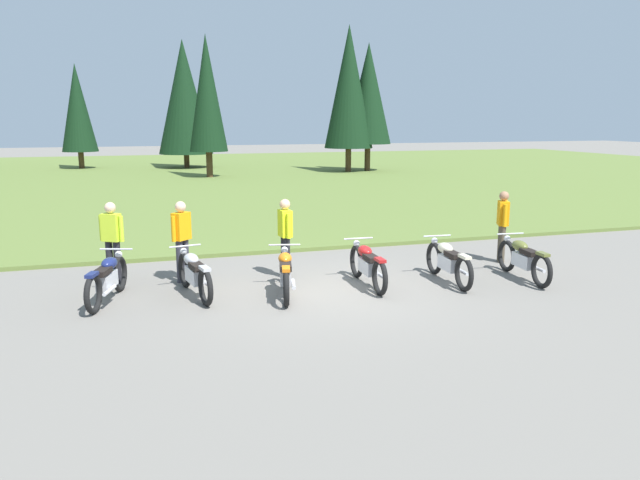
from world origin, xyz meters
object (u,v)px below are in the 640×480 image
at_px(rider_with_back_turned, 112,238).
at_px(rider_in_hivis_vest, 182,236).
at_px(rider_near_row_end, 285,233).
at_px(motorcycle_orange, 285,273).
at_px(motorcycle_olive, 523,259).
at_px(motorcycle_red, 368,264).
at_px(motorcycle_navy, 107,278).
at_px(motorcycle_cream, 448,261).
at_px(rider_checking_bike, 503,222).
at_px(motorcycle_silver, 194,273).

bearing_deg(rider_with_back_turned, rider_in_hivis_vest, -11.77).
distance_m(rider_with_back_turned, rider_near_row_end, 3.51).
bearing_deg(motorcycle_orange, motorcycle_olive, -3.67).
relative_size(motorcycle_red, rider_in_hivis_vest, 1.26).
relative_size(motorcycle_navy, motorcycle_cream, 0.97).
bearing_deg(motorcycle_cream, rider_in_hivis_vest, 162.05).
xyz_separation_m(motorcycle_red, rider_near_row_end, (-1.40, 1.15, 0.51)).
height_order(motorcycle_orange, rider_in_hivis_vest, rider_in_hivis_vest).
bearing_deg(motorcycle_orange, rider_checking_bike, 11.97).
distance_m(motorcycle_silver, rider_with_back_turned, 2.11).
xyz_separation_m(motorcycle_navy, motorcycle_red, (4.95, -0.41, 0.00)).
bearing_deg(motorcycle_orange, motorcycle_cream, -1.10).
bearing_deg(rider_near_row_end, motorcycle_cream, -24.12).
height_order(rider_in_hivis_vest, rider_near_row_end, same).
height_order(motorcycle_orange, rider_near_row_end, rider_near_row_end).
distance_m(motorcycle_cream, rider_in_hivis_vest, 5.48).
relative_size(rider_in_hivis_vest, rider_near_row_end, 1.00).
bearing_deg(motorcycle_navy, motorcycle_orange, -10.23).
relative_size(motorcycle_red, motorcycle_olive, 1.00).
bearing_deg(rider_in_hivis_vest, motorcycle_navy, -144.35).
xyz_separation_m(rider_with_back_turned, rider_near_row_end, (3.46, -0.58, 0.00)).
bearing_deg(motorcycle_cream, motorcycle_orange, 178.90).
relative_size(motorcycle_red, rider_with_back_turned, 1.26).
xyz_separation_m(motorcycle_olive, rider_near_row_end, (-4.70, 1.64, 0.51)).
distance_m(motorcycle_red, rider_in_hivis_vest, 3.83).
distance_m(motorcycle_orange, motorcycle_olive, 5.05).
distance_m(motorcycle_navy, motorcycle_orange, 3.26).
xyz_separation_m(motorcycle_navy, rider_with_back_turned, (0.09, 1.32, 0.51)).
bearing_deg(motorcycle_cream, motorcycle_navy, 174.44).
xyz_separation_m(rider_with_back_turned, rider_checking_bike, (8.63, -0.73, 0.00)).
distance_m(motorcycle_navy, rider_in_hivis_vest, 1.85).
bearing_deg(rider_with_back_turned, motorcycle_red, -19.62).
height_order(motorcycle_cream, rider_checking_bike, rider_checking_bike).
relative_size(rider_in_hivis_vest, rider_with_back_turned, 1.00).
bearing_deg(rider_with_back_turned, motorcycle_navy, -93.89).
xyz_separation_m(motorcycle_silver, motorcycle_cream, (5.08, -0.54, 0.00)).
bearing_deg(motorcycle_olive, motorcycle_orange, 176.33).
height_order(rider_checking_bike, rider_near_row_end, same).
relative_size(motorcycle_navy, motorcycle_orange, 0.98).
height_order(motorcycle_navy, motorcycle_cream, same).
relative_size(motorcycle_navy, rider_near_row_end, 1.22).
bearing_deg(motorcycle_cream, rider_checking_bike, 30.65).
bearing_deg(rider_near_row_end, rider_in_hivis_vest, 171.91).
relative_size(motorcycle_silver, motorcycle_cream, 0.99).
xyz_separation_m(rider_in_hivis_vest, rider_with_back_turned, (-1.36, 0.28, 0.00)).
bearing_deg(motorcycle_orange, rider_in_hivis_vest, 137.55).
xyz_separation_m(motorcycle_silver, rider_in_hivis_vest, (-0.11, 1.14, 0.51)).
bearing_deg(motorcycle_red, rider_with_back_turned, 160.38).
distance_m(motorcycle_olive, rider_with_back_turned, 8.47).
bearing_deg(motorcycle_red, rider_checking_bike, 14.88).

